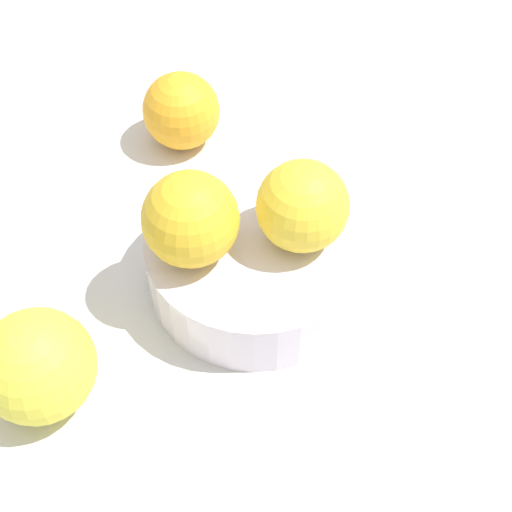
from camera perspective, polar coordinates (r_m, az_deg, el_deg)
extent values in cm
cube|color=silver|center=(53.95, 0.00, -2.53)|extent=(110.00, 110.00, 2.00)
cylinder|color=silver|center=(52.82, 0.00, -1.63)|extent=(9.51, 9.51, 0.80)
cylinder|color=silver|center=(51.29, 0.00, -0.33)|extent=(15.34, 15.34, 4.67)
sphere|color=yellow|center=(47.39, 3.67, 3.91)|extent=(6.15, 6.15, 6.15)
sphere|color=yellow|center=(46.59, -5.14, 2.87)|extent=(6.34, 6.34, 6.34)
sphere|color=#F9A823|center=(61.53, -5.85, 11.22)|extent=(6.41, 6.41, 6.41)
sphere|color=yellow|center=(46.92, -16.69, -8.23)|extent=(7.25, 7.25, 7.25)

